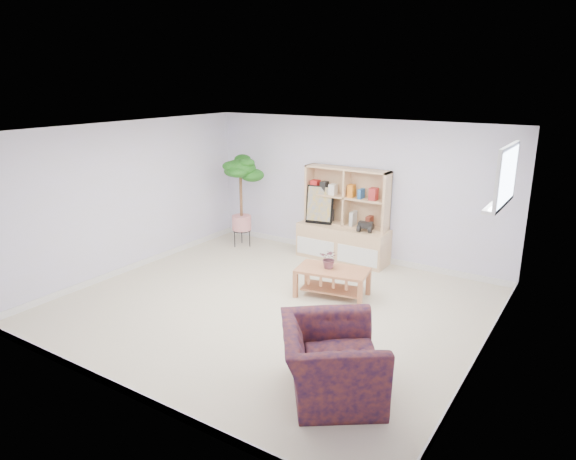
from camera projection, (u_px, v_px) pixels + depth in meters
The scene contains 14 objects.
floor at pixel (272, 306), 7.09m from camera, with size 5.50×5.00×0.01m, color beige.
ceiling at pixel (270, 130), 6.41m from camera, with size 5.50×5.00×0.01m, color silver.
walls at pixel (271, 223), 6.75m from camera, with size 5.51×5.01×2.40m.
baseboard at pixel (272, 303), 7.07m from camera, with size 5.50×5.00×0.10m, color white, non-canonical shape.
window at pixel (507, 176), 5.59m from camera, with size 0.10×0.98×0.68m, color white, non-canonical shape.
window_sill at pixel (498, 204), 5.71m from camera, with size 0.14×1.00×0.04m, color white.
storage_unit at pixel (343, 215), 8.70m from camera, with size 1.59×0.54×1.59m, color tan, non-canonical shape.
poster at pixel (320, 205), 8.86m from camera, with size 0.48×0.11×0.66m, color #DAA508, non-canonical shape.
toy_truck at pixel (366, 226), 8.45m from camera, with size 0.34×0.23×0.18m, color black, non-canonical shape.
coffee_table at pixel (332, 283), 7.37m from camera, with size 1.01×0.55×0.41m, color #A15D34, non-canonical shape.
table_plant at pixel (330, 259), 7.30m from camera, with size 0.26×0.23×0.29m, color #225727.
floor_tree at pixel (241, 202), 9.43m from camera, with size 0.63×0.63×1.70m, color #125812, non-canonical shape.
armchair at pixel (331, 357), 5.02m from camera, with size 1.10×0.96×0.81m, color #0B0D33.
sill_plant at pixel (503, 188), 5.80m from camera, with size 0.15×0.12×0.26m, color #125812.
Camera 1 is at (3.71, -5.34, 3.02)m, focal length 32.00 mm.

